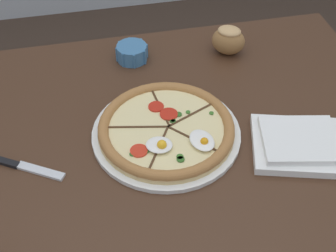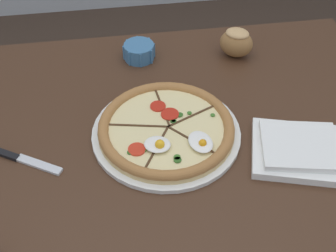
# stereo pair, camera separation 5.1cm
# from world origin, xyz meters

# --- Properties ---
(dining_table) EXTENTS (1.20, 0.90, 0.73)m
(dining_table) POSITION_xyz_m (0.00, 0.00, 0.63)
(dining_table) COLOR #422819
(dining_table) RESTS_ON ground_plane
(pizza) EXTENTS (0.36, 0.36, 0.05)m
(pizza) POSITION_xyz_m (0.00, 0.01, 0.75)
(pizza) COLOR white
(pizza) RESTS_ON dining_table
(ramekin_bowl) EXTENTS (0.09, 0.09, 0.05)m
(ramekin_bowl) POSITION_xyz_m (-0.03, 0.33, 0.75)
(ramekin_bowl) COLOR teal
(ramekin_bowl) RESTS_ON dining_table
(napkin_folded) EXTENTS (0.25, 0.23, 0.04)m
(napkin_folded) POSITION_xyz_m (0.29, -0.10, 0.74)
(napkin_folded) COLOR white
(napkin_folded) RESTS_ON dining_table
(bread_piece_mid) EXTENTS (0.12, 0.11, 0.09)m
(bread_piece_mid) POSITION_xyz_m (0.24, 0.30, 0.77)
(bread_piece_mid) COLOR olive
(bread_piece_mid) RESTS_ON dining_table
(knife_main) EXTENTS (0.18, 0.12, 0.01)m
(knife_main) POSITION_xyz_m (-0.33, -0.02, 0.73)
(knife_main) COLOR silver
(knife_main) RESTS_ON dining_table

